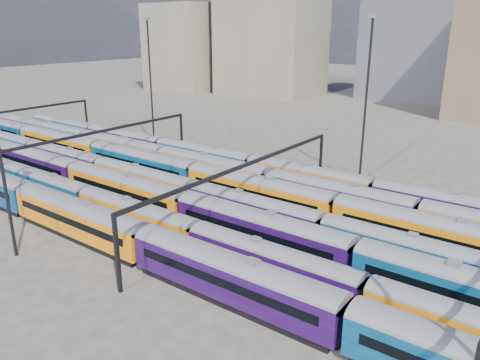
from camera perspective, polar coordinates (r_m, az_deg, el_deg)
The scene contains 12 objects.
ground at distance 65.57m, azimuth -6.42°, elevation -3.23°, with size 500.00×500.00×0.00m, color #3C3732.
rake_0 at distance 49.47m, azimuth -11.48°, elevation -7.24°, with size 133.85×3.26×5.51m.
rake_1 at distance 51.15m, azimuth -5.37°, elevation -6.57°, with size 115.05×2.81×4.72m.
rake_2 at distance 66.12m, azimuth -13.78°, elevation -0.80°, with size 156.53×3.27×5.52m.
rake_3 at distance 70.78m, azimuth -11.75°, elevation 0.31°, with size 98.30×2.88×4.84m.
rake_4 at distance 69.99m, azimuth -5.54°, elevation 0.78°, with size 137.39×3.35×5.66m.
rake_5 at distance 81.37m, azimuth -9.31°, elevation 2.96°, with size 128.43×3.13×5.28m.
rake_6 at distance 81.80m, azimuth -4.54°, elevation 3.14°, with size 102.41×3.00×5.05m.
gantry_1 at distance 78.16m, azimuth -17.43°, elevation 4.77°, with size 0.35×40.35×8.03m.
gantry_2 at distance 57.25m, azimuth 0.69°, elevation 0.88°, with size 0.35×40.35×8.03m.
mast_1 at distance 98.42m, azimuth -10.87°, elevation 12.14°, with size 1.40×0.50×25.60m.
mast_3 at distance 74.04m, azimuth 15.16°, elevation 9.93°, with size 1.40×0.50×25.60m.
Camera 1 is at (42.20, -44.15, 23.85)m, focal length 35.00 mm.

